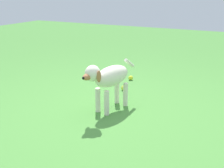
{
  "coord_description": "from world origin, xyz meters",
  "views": [
    {
      "loc": [
        1.27,
        -2.36,
        1.27
      ],
      "look_at": [
        -0.04,
        0.21,
        0.29
      ],
      "focal_mm": 45.02,
      "sensor_mm": 36.0,
      "label": 1
    }
  ],
  "objects": [
    {
      "name": "tennis_ball_0",
      "position": [
        -0.26,
        1.26,
        0.03
      ],
      "size": [
        0.07,
        0.07,
        0.07
      ],
      "primitive_type": "sphere",
      "color": "#CED32B",
      "rests_on": "ground"
    },
    {
      "name": "ground",
      "position": [
        0.0,
        0.0,
        0.0
      ],
      "size": [
        14.0,
        14.0,
        0.0
      ],
      "primitive_type": "plane",
      "color": "#478438"
    },
    {
      "name": "tennis_ball_1",
      "position": [
        -0.17,
        0.81,
        0.03
      ],
      "size": [
        0.07,
        0.07,
        0.07
      ],
      "primitive_type": "sphere",
      "color": "#C1D337",
      "rests_on": "ground"
    },
    {
      "name": "dog",
      "position": [
        -0.05,
        0.17,
        0.37
      ],
      "size": [
        0.31,
        0.81,
        0.56
      ],
      "rotation": [
        0.0,
        0.0,
        4.48
      ],
      "color": "silver",
      "rests_on": "ground"
    }
  ]
}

